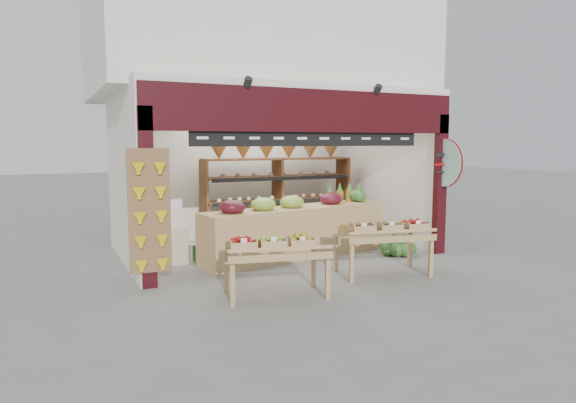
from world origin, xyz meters
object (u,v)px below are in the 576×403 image
Objects in this scene: display_table_right at (383,229)px; watermelon_pile at (398,246)px; back_shelving at (278,181)px; refrigerator at (138,209)px; cardboard_stack at (187,249)px; mid_counter at (296,230)px; display_table_left at (269,246)px.

watermelon_pile is (1.11, 1.03, -0.57)m from display_table_right.
back_shelving is 2.11× the size of refrigerator.
back_shelving is at bearing 94.48° from display_table_right.
refrigerator is at bearing 110.11° from cardboard_stack.
mid_counter is (-0.43, -1.76, -0.77)m from back_shelving.
display_table_left is at bearing -91.86° from refrigerator.
watermelon_pile is at bearing 22.07° from display_table_left.
display_table_left is at bearing -125.24° from mid_counter.
cardboard_stack is at bearing -151.59° from back_shelving.
watermelon_pile is at bearing -60.74° from back_shelving.
display_table_left is (-1.43, -2.03, 0.19)m from mid_counter.
cardboard_stack is 3.48m from display_table_right.
display_table_right is at bearing -66.37° from refrigerator.
display_table_left is 0.97× the size of display_table_right.
refrigerator is 4.97m from display_table_right.
display_table_right is at bearing -67.88° from mid_counter.
refrigerator is 4.22m from display_table_left.
mid_counter reaches higher than cardboard_stack.
mid_counter is 1.89m from display_table_right.
display_table_left is at bearing -78.69° from cardboard_stack.
refrigerator is 1.03× the size of display_table_left.
display_table_right is (0.27, -3.50, -0.55)m from back_shelving.
mid_counter is at bearing 112.12° from display_table_right.
display_table_right is at bearing -85.52° from back_shelving.
display_table_left is (1.08, -4.08, -0.10)m from refrigerator.
refrigerator is (-2.94, 0.30, -0.48)m from back_shelving.
display_table_left is (0.50, -2.50, 0.47)m from cardboard_stack.
back_shelving is 2.88m from cardboard_stack.
back_shelving is 2.12× the size of display_table_right.
watermelon_pile is (1.81, -0.71, -0.34)m from mid_counter.
mid_counter reaches higher than display_table_right.
display_table_right reaches higher than watermelon_pile.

